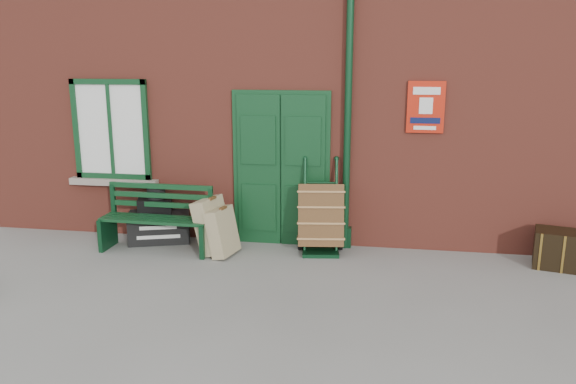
% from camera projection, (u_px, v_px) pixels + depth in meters
% --- Properties ---
extents(ground, '(80.00, 80.00, 0.00)m').
position_uv_depth(ground, '(284.00, 282.00, 6.96)').
color(ground, gray).
rests_on(ground, ground).
extents(station_building, '(10.30, 4.30, 4.36)m').
position_uv_depth(station_building, '(318.00, 89.00, 9.80)').
color(station_building, brown).
rests_on(station_building, ground).
extents(bench, '(1.58, 0.52, 0.97)m').
position_uv_depth(bench, '(158.00, 217.00, 8.03)').
color(bench, '#0F3A1C').
rests_on(bench, ground).
extents(houdini_trunk, '(1.00, 0.74, 0.45)m').
position_uv_depth(houdini_trunk, '(159.00, 227.00, 8.45)').
color(houdini_trunk, black).
rests_on(houdini_trunk, ground).
extents(strongbox, '(0.58, 0.49, 0.22)m').
position_uv_depth(strongbox, '(155.00, 205.00, 8.38)').
color(strongbox, black).
rests_on(strongbox, houdini_trunk).
extents(hatbox, '(0.34, 0.34, 0.18)m').
position_uv_depth(hatbox, '(156.00, 192.00, 8.32)').
color(hatbox, black).
rests_on(hatbox, strongbox).
extents(suitcase_back, '(0.51, 0.62, 0.80)m').
position_uv_depth(suitcase_back, '(212.00, 225.00, 7.93)').
color(suitcase_back, tan).
rests_on(suitcase_back, ground).
extents(suitcase_front, '(0.43, 0.56, 0.68)m').
position_uv_depth(suitcase_front, '(222.00, 232.00, 7.82)').
color(suitcase_front, tan).
rests_on(suitcase_front, ground).
extents(porter_trolley, '(0.72, 0.76, 1.31)m').
position_uv_depth(porter_trolley, '(321.00, 217.00, 7.97)').
color(porter_trolley, '#0C321A').
rests_on(porter_trolley, ground).
extents(dark_trunk, '(0.78, 0.60, 0.50)m').
position_uv_depth(dark_trunk, '(562.00, 249.00, 7.37)').
color(dark_trunk, black).
rests_on(dark_trunk, ground).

